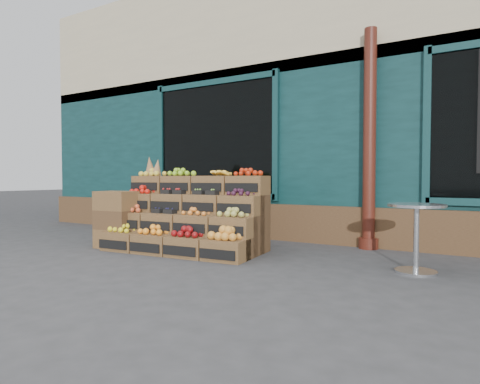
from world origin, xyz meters
The scene contains 6 objects.
ground centered at (0.00, 0.00, 0.00)m, with size 60.00×60.00×0.00m, color #38383A.
shop_facade centered at (0.00, 5.11, 2.40)m, with size 12.00×6.24×4.80m.
crate_display centered at (-1.04, 0.66, 0.43)m, with size 2.28×1.23×1.38m.
spare_crates centered at (-2.07, 0.24, 0.42)m, with size 0.59×0.43×0.84m.
bistro_table centered at (1.99, 0.76, 0.47)m, with size 0.60×0.60×0.76m.
shopkeeper centered at (-1.20, 2.64, 0.92)m, with size 0.67×0.44×1.84m, color #1E6A27.
Camera 1 is at (2.51, -3.96, 1.04)m, focal length 30.00 mm.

